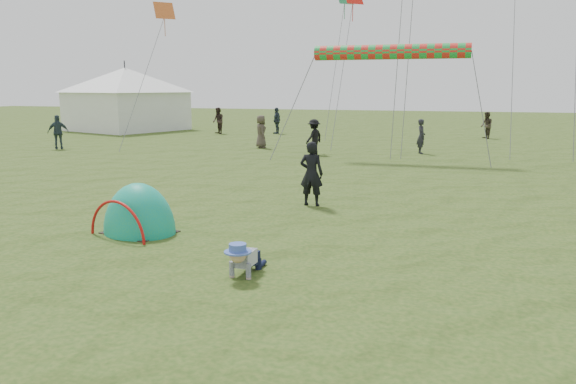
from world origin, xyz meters
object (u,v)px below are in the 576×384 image
(popup_tent, at_px, (140,232))
(standing_adult, at_px, (311,174))
(event_marquee, at_px, (126,97))
(crawling_toddler, at_px, (244,257))

(popup_tent, xyz_separation_m, standing_adult, (2.85, 3.92, 0.87))
(standing_adult, bearing_deg, event_marquee, -48.18)
(crawling_toddler, height_order, event_marquee, event_marquee)
(event_marquee, bearing_deg, crawling_toddler, -35.17)
(crawling_toddler, bearing_deg, event_marquee, 127.83)
(crawling_toddler, relative_size, popup_tent, 0.38)
(popup_tent, height_order, event_marquee, event_marquee)
(crawling_toddler, bearing_deg, popup_tent, 150.25)
(popup_tent, relative_size, event_marquee, 0.31)
(popup_tent, xyz_separation_m, event_marquee, (-17.30, 25.95, 2.44))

